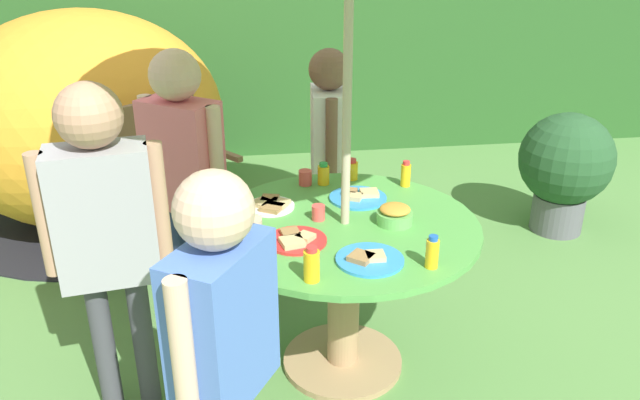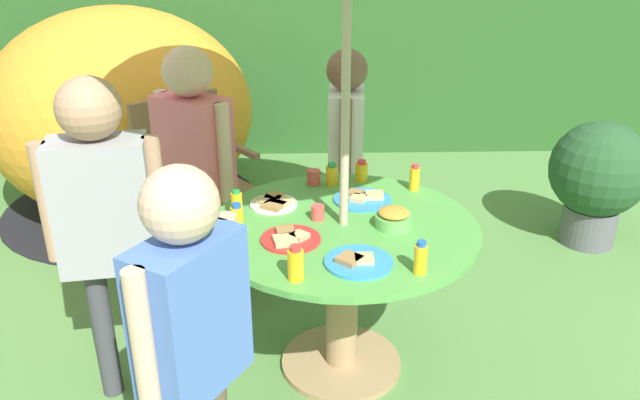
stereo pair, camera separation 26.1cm
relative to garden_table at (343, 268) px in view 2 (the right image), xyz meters
name	(u,v)px [view 2 (the right image)]	position (x,y,z in m)	size (l,w,h in m)	color
ground_plane	(341,366)	(0.00, 0.00, -0.52)	(10.00, 10.00, 0.02)	#548442
hedge_backdrop	(320,23)	(0.00, 3.24, 0.56)	(9.00, 0.70, 2.14)	#285623
garden_table	(343,268)	(0.00, 0.00, 0.00)	(1.13, 1.13, 0.72)	tan
wooden_chair	(190,173)	(-0.80, 0.99, 0.05)	(0.70, 0.69, 0.99)	brown
dome_tent	(122,113)	(-1.38, 1.81, 0.17)	(2.18, 2.18, 1.39)	orange
potted_plant	(598,176)	(1.63, 1.17, -0.06)	(0.59, 0.59, 0.79)	#595960
child_in_white_shirt	(346,135)	(0.07, 0.91, 0.30)	(0.22, 0.43, 1.28)	navy
child_in_pink_shirt	(194,151)	(-0.68, 0.51, 0.36)	(0.40, 0.37, 1.37)	navy
child_in_grey_shirt	(104,206)	(-0.93, -0.14, 0.37)	(0.46, 0.25, 1.38)	#3F3F47
child_in_blue_shirt	(191,316)	(-0.50, -0.79, 0.31)	(0.33, 0.38, 1.29)	brown
snack_bowl	(394,218)	(0.20, -0.03, 0.25)	(0.15, 0.15, 0.08)	#66B259
plate_back_edge	(274,203)	(-0.30, 0.19, 0.22)	(0.21, 0.21, 0.03)	white
plate_center_back	(290,238)	(-0.22, -0.14, 0.22)	(0.24, 0.24, 0.03)	red
plate_mid_right	(363,199)	(0.10, 0.23, 0.22)	(0.26, 0.26, 0.03)	#338CD8
plate_center_front	(358,261)	(0.03, -0.33, 0.22)	(0.25, 0.25, 0.03)	#338CD8
juice_bottle_near_left	(361,171)	(0.12, 0.47, 0.26)	(0.06, 0.06, 0.10)	yellow
juice_bottle_near_right	(237,216)	(-0.44, -0.01, 0.26)	(0.05, 0.05, 0.10)	yellow
juice_bottle_far_left	(296,264)	(-0.19, -0.43, 0.27)	(0.06, 0.06, 0.13)	yellow
juice_bottle_far_right	(415,178)	(0.35, 0.35, 0.27)	(0.05, 0.05, 0.12)	yellow
juice_bottle_mid_left	(421,258)	(0.25, -0.40, 0.27)	(0.05, 0.05, 0.13)	yellow
juice_bottle_front_edge	(332,175)	(-0.03, 0.43, 0.26)	(0.06, 0.06, 0.11)	yellow
juice_bottle_spot_a	(237,205)	(-0.44, 0.07, 0.27)	(0.05, 0.05, 0.13)	yellow
cup_near	(318,213)	(-0.11, 0.05, 0.24)	(0.06, 0.06, 0.06)	#E04C47
cup_far	(314,177)	(-0.12, 0.43, 0.25)	(0.06, 0.06, 0.07)	#E04C47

